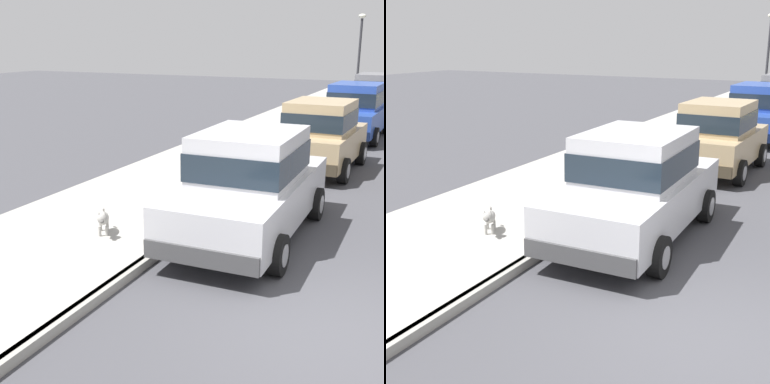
# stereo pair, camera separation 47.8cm
# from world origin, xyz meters

# --- Properties ---
(ground_plane) EXTENTS (80.00, 80.00, 0.00)m
(ground_plane) POSITION_xyz_m (0.00, 0.00, 0.00)
(ground_plane) COLOR #424247
(curb) EXTENTS (0.16, 64.00, 0.14)m
(curb) POSITION_xyz_m (-3.20, 0.00, 0.07)
(curb) COLOR gray
(curb) RESTS_ON ground
(sidewalk) EXTENTS (3.60, 64.00, 0.14)m
(sidewalk) POSITION_xyz_m (-5.00, 0.00, 0.07)
(sidewalk) COLOR #A8A59E
(sidewalk) RESTS_ON ground
(car_silver_sedan) EXTENTS (2.12, 4.64, 1.92)m
(car_silver_sedan) POSITION_xyz_m (-2.19, 2.62, 0.98)
(car_silver_sedan) COLOR #BCBCC1
(car_silver_sedan) RESTS_ON ground
(car_tan_hatchback) EXTENTS (2.03, 3.84, 1.88)m
(car_tan_hatchback) POSITION_xyz_m (-2.16, 8.12, 0.98)
(car_tan_hatchback) COLOR tan
(car_tan_hatchback) RESTS_ON ground
(car_blue_sedan) EXTENTS (2.14, 4.65, 1.92)m
(car_blue_sedan) POSITION_xyz_m (-2.13, 13.52, 0.98)
(car_blue_sedan) COLOR #28479E
(car_blue_sedan) RESTS_ON ground
(car_grey_sedan) EXTENTS (2.11, 4.64, 1.92)m
(car_grey_sedan) POSITION_xyz_m (-2.16, 19.10, 0.98)
(car_grey_sedan) COLOR slate
(car_grey_sedan) RESTS_ON ground
(dog_grey) EXTENTS (0.46, 0.67, 0.49)m
(dog_grey) POSITION_xyz_m (-4.37, 1.26, 0.43)
(dog_grey) COLOR #999691
(dog_grey) RESTS_ON sidewalk
(street_lamp) EXTENTS (0.36, 0.36, 4.42)m
(street_lamp) POSITION_xyz_m (-3.55, 22.48, 2.91)
(street_lamp) COLOR #2D2D33
(street_lamp) RESTS_ON sidewalk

